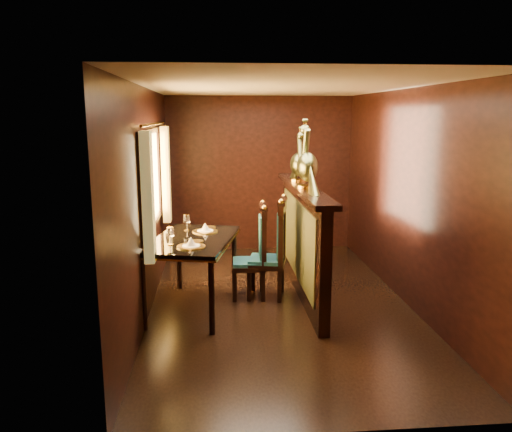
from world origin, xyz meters
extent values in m
plane|color=black|center=(0.00, 0.00, 0.00)|extent=(5.00, 5.00, 0.00)
cube|color=black|center=(0.00, 2.50, 1.25)|extent=(3.00, 0.04, 2.50)
cube|color=black|center=(0.00, -2.50, 1.25)|extent=(3.00, 0.04, 2.50)
cube|color=black|center=(-1.50, 0.00, 1.25)|extent=(0.04, 5.00, 2.50)
cube|color=black|center=(1.50, 0.00, 1.25)|extent=(0.04, 5.00, 2.50)
cube|color=beige|center=(0.00, 0.00, 2.50)|extent=(3.00, 5.00, 0.04)
cube|color=#FFC672|center=(-1.50, 0.30, 1.45)|extent=(0.01, 1.70, 1.05)
cube|color=gold|center=(-1.40, -0.67, 1.40)|extent=(0.10, 0.22, 1.30)
cube|color=gold|center=(-1.40, 1.27, 1.40)|extent=(0.10, 0.22, 1.30)
cylinder|color=gold|center=(-1.42, 0.30, 2.10)|extent=(0.03, 2.20, 0.03)
cube|color=black|center=(0.33, 0.30, 0.65)|extent=(0.12, 2.60, 1.30)
cube|color=#373C1B|center=(0.26, 0.30, 0.70)|extent=(0.02, 2.20, 0.95)
cube|color=black|center=(0.33, 0.30, 1.33)|extent=(0.26, 2.70, 0.06)
cube|color=black|center=(-1.00, -0.10, 0.82)|extent=(1.13, 1.55, 0.04)
cube|color=gold|center=(-1.00, -0.10, 0.79)|extent=(1.15, 1.57, 0.02)
cylinder|color=black|center=(-1.49, -0.65, 0.39)|extent=(0.06, 0.06, 0.78)
cylinder|color=black|center=(-0.79, -0.81, 0.39)|extent=(0.06, 0.06, 0.78)
cylinder|color=black|center=(-1.21, 0.60, 0.39)|extent=(0.06, 0.06, 0.78)
cylinder|color=black|center=(-0.51, 0.44, 0.39)|extent=(0.06, 0.06, 0.78)
cylinder|color=#C08124|center=(-1.00, -0.48, 0.84)|extent=(0.30, 0.30, 0.01)
cone|color=silver|center=(-1.00, -0.48, 0.90)|extent=(0.11, 0.11, 0.10)
cylinder|color=#C08124|center=(-0.86, 0.21, 0.84)|extent=(0.30, 0.30, 0.01)
cone|color=silver|center=(-0.86, 0.21, 0.90)|extent=(0.11, 0.11, 0.10)
cylinder|color=silver|center=(-1.29, -0.06, 0.87)|extent=(0.03, 0.03, 0.06)
cylinder|color=silver|center=(-1.29, -0.01, 0.87)|extent=(0.03, 0.03, 0.06)
cube|color=black|center=(-0.35, 0.24, 0.40)|extent=(0.43, 0.43, 0.05)
cube|color=navy|center=(-0.35, 0.24, 0.44)|extent=(0.39, 0.39, 0.05)
cube|color=navy|center=(-0.17, 0.23, 0.74)|extent=(0.04, 0.33, 0.53)
cube|color=black|center=(-0.53, 0.07, 0.18)|extent=(0.05, 0.05, 0.37)
cube|color=black|center=(-0.18, 0.06, 0.18)|extent=(0.05, 0.05, 0.37)
cube|color=black|center=(-0.51, 0.41, 0.18)|extent=(0.05, 0.05, 0.37)
cube|color=black|center=(-0.17, 0.40, 0.18)|extent=(0.05, 0.05, 0.37)
sphere|color=gold|center=(-0.18, 0.06, 1.14)|extent=(0.06, 0.06, 0.06)
sphere|color=gold|center=(-0.16, 0.40, 1.14)|extent=(0.06, 0.06, 0.06)
cube|color=black|center=(-0.13, 0.22, 0.42)|extent=(0.53, 0.53, 0.06)
cube|color=navy|center=(-0.13, 0.22, 0.47)|extent=(0.47, 0.47, 0.05)
cube|color=navy|center=(0.05, 0.18, 0.79)|extent=(0.11, 0.35, 0.57)
cube|color=black|center=(-0.35, 0.09, 0.20)|extent=(0.05, 0.05, 0.39)
cube|color=black|center=(0.01, 0.01, 0.20)|extent=(0.05, 0.05, 0.39)
cube|color=black|center=(-0.27, 0.44, 0.20)|extent=(0.05, 0.05, 0.39)
cube|color=black|center=(0.08, 0.36, 0.20)|extent=(0.05, 0.05, 0.39)
sphere|color=gold|center=(0.01, 0.00, 1.22)|extent=(0.07, 0.07, 0.07)
sphere|color=gold|center=(0.09, 0.36, 1.22)|extent=(0.07, 0.07, 0.07)
camera|label=1|loc=(-0.75, -5.58, 2.20)|focal=35.00mm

